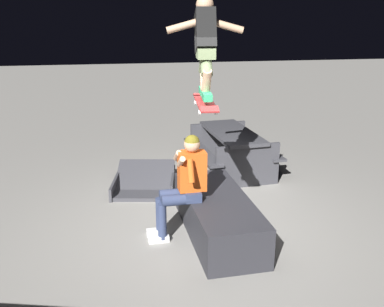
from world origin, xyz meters
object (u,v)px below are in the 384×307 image
at_px(kicker_ramp, 145,184).
at_px(picnic_table_back, 232,145).
at_px(person_sitting_on_ledge, 184,181).
at_px(skateboard, 205,103).
at_px(ledge_box_main, 218,215).
at_px(skater_airborne, 205,42).

relative_size(kicker_ramp, picnic_table_back, 0.68).
xyz_separation_m(person_sitting_on_ledge, skateboard, (-0.07, -0.25, 0.99)).
bearing_deg(kicker_ramp, picnic_table_back, -70.73).
bearing_deg(ledge_box_main, kicker_ramp, 26.14).
height_order(person_sitting_on_ledge, skater_airborne, skater_airborne).
distance_m(skater_airborne, kicker_ramp, 2.97).
relative_size(ledge_box_main, kicker_ramp, 1.60).
bearing_deg(picnic_table_back, ledge_box_main, 160.86).
distance_m(ledge_box_main, kicker_ramp, 1.89).
distance_m(person_sitting_on_ledge, skateboard, 1.03).
xyz_separation_m(ledge_box_main, person_sitting_on_ledge, (0.01, 0.44, 0.50)).
height_order(skater_airborne, kicker_ramp, skater_airborne).
xyz_separation_m(person_sitting_on_ledge, picnic_table_back, (2.24, -1.22, -0.25)).
relative_size(ledge_box_main, picnic_table_back, 1.09).
bearing_deg(skater_airborne, skateboard, 174.30).
relative_size(skateboard, kicker_ramp, 0.84).
xyz_separation_m(ledge_box_main, skateboard, (-0.05, 0.19, 1.49)).
distance_m(skateboard, skater_airborne, 0.69).
bearing_deg(skateboard, person_sitting_on_ledge, 75.50).
bearing_deg(kicker_ramp, ledge_box_main, -153.86).
distance_m(ledge_box_main, picnic_table_back, 2.40).
relative_size(skater_airborne, kicker_ramp, 0.90).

